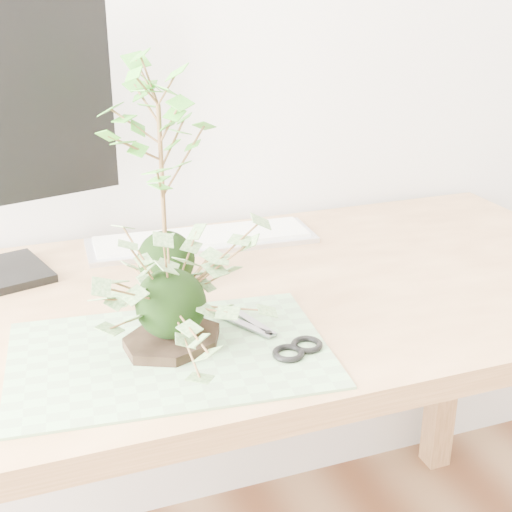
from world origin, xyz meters
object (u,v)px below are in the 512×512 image
desk (193,346)px  maple_kokedama (159,120)px  keyboard (202,239)px  ivy_kokedama (169,273)px

desk → maple_kokedama: 0.38m
maple_kokedama → keyboard: maple_kokedama is taller
ivy_kokedama → maple_kokedama: bearing=78.3°
maple_kokedama → ivy_kokedama: bearing=-101.7°
ivy_kokedama → maple_kokedama: (0.04, 0.21, 0.17)m
ivy_kokedama → keyboard: 0.43m
desk → keyboard: 0.28m
ivy_kokedama → keyboard: bearing=67.9°
keyboard → maple_kokedama: bearing=-119.5°
ivy_kokedama → keyboard: size_ratio=0.68×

